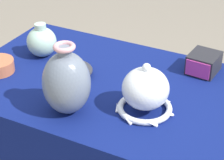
{
  "coord_description": "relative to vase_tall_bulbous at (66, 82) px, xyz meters",
  "views": [
    {
      "loc": [
        0.6,
        -1.3,
        1.64
      ],
      "look_at": [
        0.0,
        -0.13,
        0.84
      ],
      "focal_mm": 70.0,
      "sensor_mm": 36.0,
      "label": 1
    }
  ],
  "objects": [
    {
      "name": "display_table",
      "position": [
        0.12,
        0.21,
        -0.19
      ],
      "size": [
        1.32,
        0.74,
        0.74
      ],
      "color": "olive",
      "rests_on": "ground_plane"
    },
    {
      "name": "vase_tall_bulbous",
      "position": [
        0.0,
        0.0,
        0.0
      ],
      "size": [
        0.17,
        0.17,
        0.26
      ],
      "color": "slate",
      "rests_on": "display_table"
    },
    {
      "name": "vase_dome_bell",
      "position": [
        0.24,
        0.13,
        -0.04
      ],
      "size": [
        0.21,
        0.21,
        0.19
      ],
      "color": "white",
      "rests_on": "display_table"
    },
    {
      "name": "mosaic_tile_box",
      "position": [
        0.34,
        0.49,
        -0.08
      ],
      "size": [
        0.12,
        0.14,
        0.08
      ],
      "rotation": [
        0.0,
        0.0,
        -0.08
      ],
      "color": "#232328",
      "rests_on": "display_table"
    },
    {
      "name": "jar_round_celadon",
      "position": [
        -0.32,
        0.31,
        -0.05
      ],
      "size": [
        0.13,
        0.13,
        0.15
      ],
      "color": "#A8CCB7",
      "rests_on": "display_table"
    },
    {
      "name": "bowl_shallow_charcoal",
      "position": [
        -0.12,
        0.22,
        -0.09
      ],
      "size": [
        0.17,
        0.17,
        0.05
      ],
      "primitive_type": "ellipsoid",
      "color": "#2D2D33",
      "rests_on": "display_table"
    }
  ]
}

